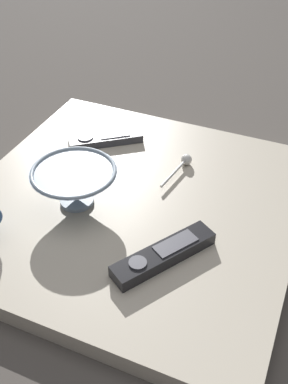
% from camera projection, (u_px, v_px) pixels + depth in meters
% --- Properties ---
extents(ground_plane, '(6.00, 6.00, 0.00)m').
position_uv_depth(ground_plane, '(132.00, 213.00, 0.92)').
color(ground_plane, '#47423D').
extents(table, '(0.63, 0.63, 0.04)m').
position_uv_depth(table, '(132.00, 206.00, 0.90)').
color(table, '#B7AD99').
rests_on(table, ground).
extents(cereal_bowl, '(0.16, 0.16, 0.08)m').
position_uv_depth(cereal_bowl, '(75.00, 184.00, 0.86)').
color(cereal_bowl, '#8C9EAD').
rests_on(cereal_bowl, table).
extents(teaspoon, '(0.12, 0.03, 0.02)m').
position_uv_depth(teaspoon, '(184.00, 162.00, 0.97)').
color(teaspoon, silver).
rests_on(teaspoon, table).
extents(tv_remote_near, '(0.18, 0.14, 0.03)m').
position_uv_depth(tv_remote_near, '(164.00, 254.00, 0.76)').
color(tv_remote_near, black).
rests_on(tv_remote_near, table).
extents(tv_remote_far, '(0.14, 0.16, 0.02)m').
position_uv_depth(tv_remote_far, '(105.00, 138.00, 1.04)').
color(tv_remote_far, '#38383D').
rests_on(tv_remote_far, table).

